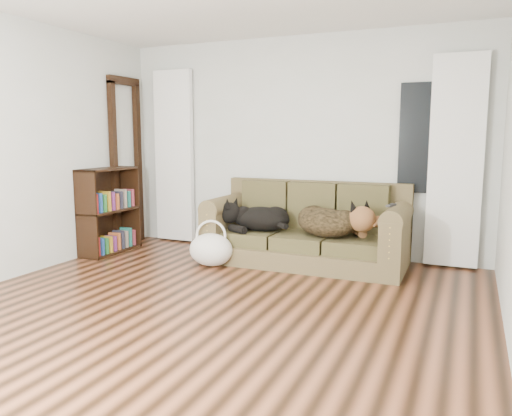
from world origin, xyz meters
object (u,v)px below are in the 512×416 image
at_px(dog_black_lab, 258,219).
at_px(tote_bag, 211,252).
at_px(bookshelf, 109,212).
at_px(dog_shepherd, 330,224).
at_px(sofa, 305,224).

xyz_separation_m(dog_black_lab, tote_bag, (-0.37, -0.45, -0.32)).
height_order(dog_black_lab, bookshelf, bookshelf).
bearing_deg(dog_black_lab, tote_bag, -129.93).
relative_size(dog_black_lab, dog_shepherd, 0.87).
relative_size(dog_black_lab, tote_bag, 1.34).
distance_m(dog_shepherd, tote_bag, 1.34).
relative_size(sofa, dog_shepherd, 2.87).
xyz_separation_m(dog_shepherd, tote_bag, (-1.22, -0.43, -0.33)).
bearing_deg(tote_bag, sofa, 29.96).
bearing_deg(dog_shepherd, bookshelf, 41.50).
distance_m(sofa, dog_shepherd, 0.32).
distance_m(sofa, tote_bag, 1.10).
bearing_deg(sofa, dog_black_lab, -171.37).
xyz_separation_m(sofa, tote_bag, (-0.92, -0.53, -0.29)).
relative_size(dog_shepherd, tote_bag, 1.53).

